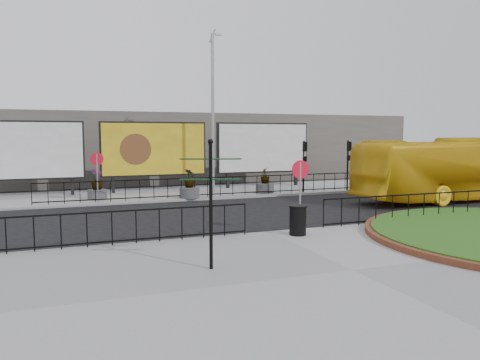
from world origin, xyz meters
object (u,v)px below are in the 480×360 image
planter_b (189,188)px  planter_a (97,188)px  billboard_mid (154,149)px  planter_c (265,185)px  fingerpost_sign (211,191)px  lamp_post (213,111)px  bus (457,169)px  litter_bin (298,220)px

planter_b → planter_a: bearing=166.2°
billboard_mid → planter_c: (5.77, -3.07, -2.00)m
fingerpost_sign → planter_b: (2.89, 13.03, -1.42)m
lamp_post → bus: bearing=-30.7°
lamp_post → planter_a: 7.66m
litter_bin → bus: bus is taller
planter_a → bus: bearing=-19.4°
billboard_mid → lamp_post: bearing=-33.3°
planter_b → billboard_mid: bearing=108.1°
planter_a → planter_b: 4.75m
litter_bin → bus: size_ratio=0.08×
fingerpost_sign → litter_bin: (3.89, 2.75, -1.45)m
litter_bin → billboard_mid: bearing=98.9°
fingerpost_sign → planter_c: bearing=84.2°
lamp_post → litter_bin: 12.63m
billboard_mid → litter_bin: size_ratio=6.23×
fingerpost_sign → planter_c: (7.49, 13.53, -1.47)m
lamp_post → litter_bin: lamp_post is taller
billboard_mid → litter_bin: 14.16m
billboard_mid → lamp_post: (3.01, -1.97, 2.23)m
fingerpost_sign → planter_a: (-1.73, 14.16, -1.34)m
litter_bin → planter_b: planter_b is taller
litter_bin → bus: bearing=23.0°
planter_c → bus: bearing=-33.3°
litter_bin → bus: 13.26m
bus → planter_c: 10.30m
lamp_post → planter_a: (-6.46, -0.47, -4.09)m
planter_c → litter_bin: bearing=-108.5°
litter_bin → planter_a: bearing=116.2°
fingerpost_sign → bus: bearing=49.4°
bus → fingerpost_sign: bearing=114.4°
lamp_post → planter_c: lamp_post is taller
planter_b → fingerpost_sign: bearing=-102.5°
planter_a → planter_b: size_ratio=1.03×
lamp_post → planter_b: 4.84m
billboard_mid → litter_bin: bearing=-81.1°
lamp_post → fingerpost_sign: size_ratio=2.86×
fingerpost_sign → litter_bin: fingerpost_sign is taller
litter_bin → planter_a: size_ratio=0.62×
bus → planter_a: 18.88m
litter_bin → planter_c: planter_c is taller
planter_b → planter_c: 4.63m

